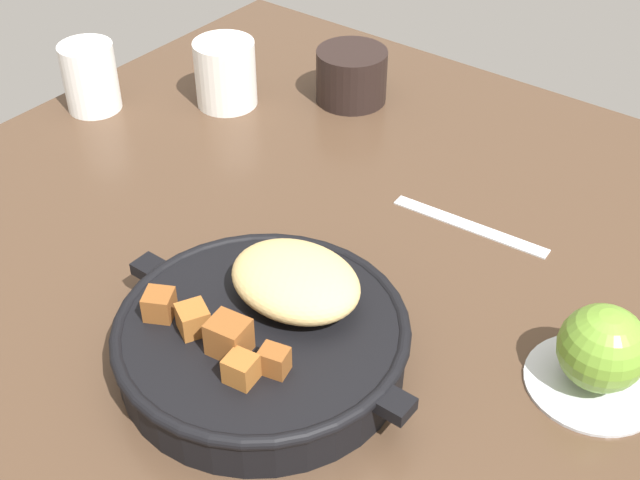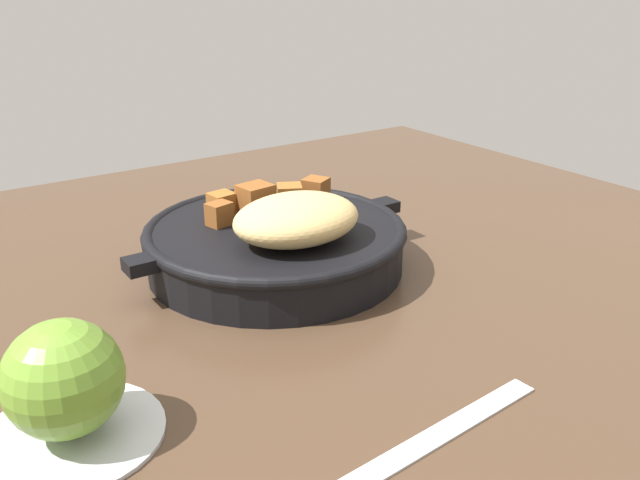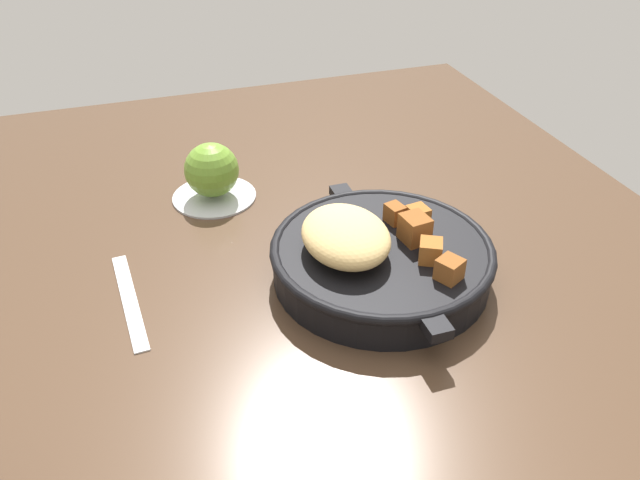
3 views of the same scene
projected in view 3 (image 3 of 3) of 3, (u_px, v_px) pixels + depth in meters
The scene contains 5 objects.
ground_plane at pixel (288, 274), 76.54cm from camera, with size 115.13×101.80×2.40cm, color #473323.
cast_iron_skillet at pixel (378, 256), 72.27cm from camera, with size 29.63×25.27×8.55cm.
saucer_plate at pixel (214, 195), 88.77cm from camera, with size 11.49×11.49×0.60cm, color #B7BABF.
red_apple at pixel (212, 170), 86.52cm from camera, with size 7.37×7.37×7.37cm, color olive.
butter_knife at pixel (129, 300), 70.48cm from camera, with size 17.30×1.60×0.36cm, color silver.
Camera 3 is at (-58.91, 15.50, 45.47)cm, focal length 36.10 mm.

